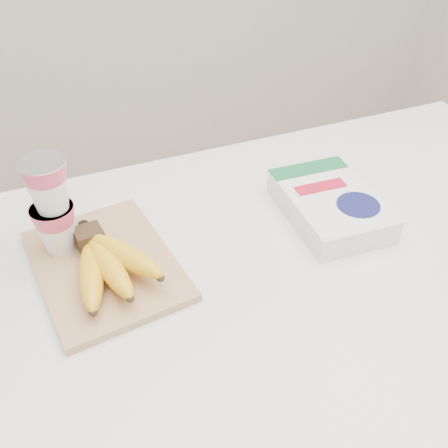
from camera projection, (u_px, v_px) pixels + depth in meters
name	position (u px, v px, depth m)	size (l,w,h in m)	color
room	(353.00, 73.00, 0.70)	(4.00, 4.00, 4.00)	tan
table	(297.00, 407.00, 1.23)	(1.33, 0.89, 1.00)	white
cutting_board	(105.00, 265.00, 0.89)	(0.23, 0.31, 0.02)	tan
bananas	(107.00, 263.00, 0.84)	(0.16, 0.21, 0.07)	#382816
yogurt_stack	(51.00, 204.00, 0.85)	(0.08, 0.08, 0.18)	white
cereal_box	(330.00, 205.00, 1.00)	(0.18, 0.25, 0.06)	white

